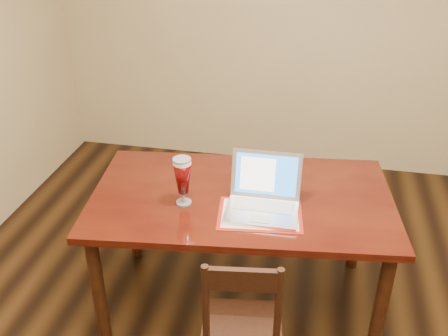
# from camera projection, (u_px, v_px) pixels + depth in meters

# --- Properties ---
(room_shell) EXTENTS (4.51, 5.01, 2.71)m
(room_shell) POSITION_uv_depth(u_px,v_px,m) (334.00, 45.00, 1.53)
(room_shell) COLOR tan
(room_shell) RESTS_ON ground
(dining_table) EXTENTS (1.69, 1.08, 1.01)m
(dining_table) POSITION_uv_depth(u_px,v_px,m) (241.00, 208.00, 2.70)
(dining_table) COLOR #461509
(dining_table) RESTS_ON ground
(dining_chair) EXTENTS (0.42, 0.40, 0.88)m
(dining_chair) POSITION_uv_depth(u_px,v_px,m) (242.00, 330.00, 2.29)
(dining_chair) COLOR black
(dining_chair) RESTS_ON ground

